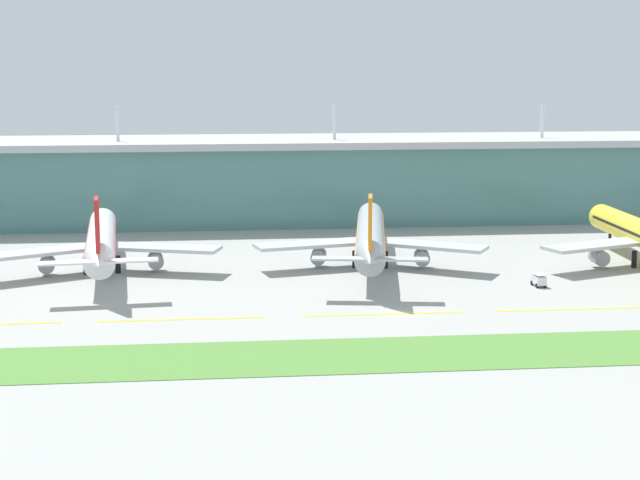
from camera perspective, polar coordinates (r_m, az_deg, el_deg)
ground_plane at (r=173.27m, az=4.56°, el=-4.17°), size 600.00×600.00×0.00m
terminal_building at (r=270.84m, az=0.68°, el=3.51°), size 288.00×34.00×31.32m
airliner_near_middle at (r=209.15m, az=-12.33°, el=-0.08°), size 48.59×61.79×18.90m
airliner_center at (r=210.43m, az=2.88°, el=0.21°), size 48.21×67.35×18.90m
taxiway_stripe_mid_west at (r=170.14m, az=-7.80°, el=-4.50°), size 28.00×0.70×0.04m
taxiway_stripe_centre at (r=172.30m, az=3.60°, el=-4.23°), size 28.00×0.70×0.04m
taxiway_stripe_mid_east at (r=180.94m, az=14.31°, el=-3.83°), size 28.00×0.70×0.04m
grass_verge at (r=150.49m, az=6.23°, el=-6.41°), size 300.00×18.00×0.10m
baggage_cart at (r=197.16m, az=12.33°, el=-2.23°), size 2.22×3.72×2.48m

